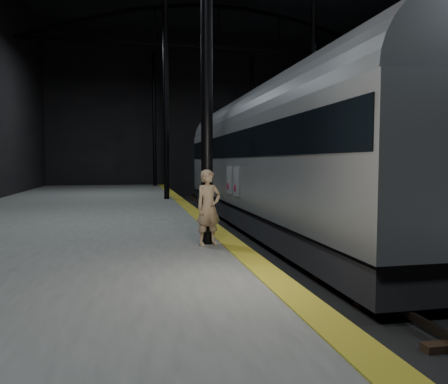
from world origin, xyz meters
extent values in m
plane|color=black|center=(0.00, 0.00, 0.00)|extent=(44.00, 44.00, 0.00)
cube|color=#50504D|center=(-7.50, 0.00, 0.50)|extent=(9.00, 43.80, 1.00)
cube|color=olive|center=(-3.25, 0.00, 1.00)|extent=(0.50, 43.80, 0.01)
cube|color=#3F3328|center=(-0.72, 0.00, 0.17)|extent=(0.08, 43.00, 0.14)
cube|color=#3F3328|center=(0.72, 0.00, 0.17)|extent=(0.08, 43.00, 0.14)
cube|color=black|center=(0.00, 0.00, 0.06)|extent=(2.40, 42.00, 0.12)
cylinder|color=black|center=(-3.80, -4.00, 6.00)|extent=(0.26, 0.26, 10.00)
cylinder|color=black|center=(-3.80, 8.00, 6.00)|extent=(0.26, 0.26, 10.00)
cylinder|color=black|center=(3.80, 8.00, 6.00)|extent=(0.26, 0.26, 10.00)
cylinder|color=black|center=(-3.80, 20.00, 6.00)|extent=(0.26, 0.26, 10.00)
cylinder|color=black|center=(3.80, 20.00, 6.00)|extent=(0.26, 0.26, 10.00)
cube|color=black|center=(0.00, 14.00, 10.00)|extent=(23.60, 0.15, 0.18)
cube|color=#9B9EA3|center=(0.00, 3.49, 2.73)|extent=(3.11, 21.44, 3.22)
cube|color=black|center=(0.00, 3.49, 0.72)|extent=(2.84, 21.01, 0.91)
cube|color=black|center=(0.00, 3.49, 3.48)|extent=(3.17, 21.12, 0.96)
cylinder|color=slate|center=(0.00, 3.49, 4.34)|extent=(3.05, 21.23, 3.05)
cube|color=black|center=(0.00, -4.01, 0.32)|extent=(1.93, 2.36, 0.38)
cube|color=black|center=(0.00, 11.00, 0.32)|extent=(1.93, 2.36, 0.38)
cube|color=silver|center=(-1.58, 2.42, 2.09)|extent=(0.04, 0.80, 1.13)
cube|color=silver|center=(-1.58, 3.71, 2.09)|extent=(0.04, 0.80, 1.13)
cylinder|color=maroon|center=(-1.60, 2.61, 1.82)|extent=(0.03, 0.28, 0.28)
cylinder|color=maroon|center=(-1.60, 3.90, 1.82)|extent=(0.03, 0.28, 0.28)
imported|color=tan|center=(-3.80, -4.20, 1.83)|extent=(0.71, 0.59, 1.67)
camera|label=1|loc=(-5.41, -13.57, 2.84)|focal=35.00mm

